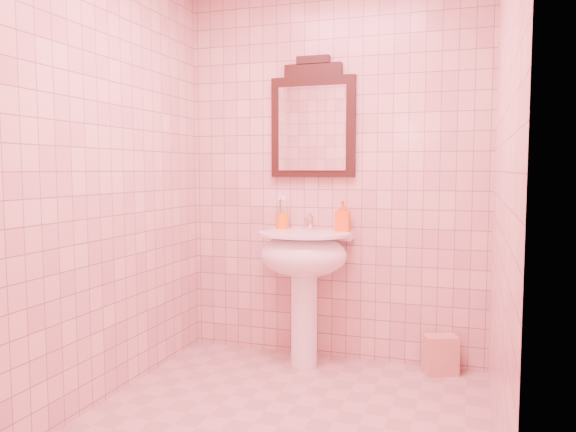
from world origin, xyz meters
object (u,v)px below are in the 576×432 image
(pedestal_sink, at_px, (304,264))
(toothbrush_cup, at_px, (282,221))
(soap_dispenser, at_px, (343,216))
(towel, at_px, (441,354))
(mirror, at_px, (313,122))

(pedestal_sink, height_order, toothbrush_cup, toothbrush_cup)
(soap_dispenser, bearing_deg, toothbrush_cup, 174.82)
(soap_dispenser, relative_size, towel, 0.83)
(soap_dispenser, distance_m, towel, 1.05)
(pedestal_sink, relative_size, mirror, 1.10)
(soap_dispenser, height_order, towel, soap_dispenser)
(toothbrush_cup, bearing_deg, towel, -1.81)
(pedestal_sink, xyz_separation_m, mirror, (0.00, 0.20, 0.91))
(toothbrush_cup, bearing_deg, soap_dispenser, -2.53)
(mirror, bearing_deg, soap_dispenser, -15.65)
(mirror, bearing_deg, pedestal_sink, -90.00)
(toothbrush_cup, height_order, towel, toothbrush_cup)
(mirror, xyz_separation_m, towel, (0.85, -0.08, -1.45))
(toothbrush_cup, relative_size, towel, 0.83)
(soap_dispenser, bearing_deg, pedestal_sink, -150.02)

